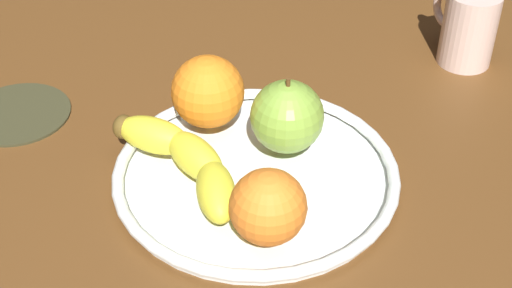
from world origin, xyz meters
TOP-DOWN VIEW (x-y plane):
  - ground_plane at (0.00, 0.00)cm, footprint 141.73×141.73cm
  - fruit_bowl at (0.00, 0.00)cm, footprint 28.77×28.77cm
  - banana at (2.25, 6.63)cm, footprint 19.17×9.17cm
  - apple at (1.79, -4.31)cm, footprint 7.51×7.51cm
  - orange_center at (-8.96, 3.11)cm, footprint 6.92×6.92cm
  - orange_front_left at (9.13, 1.22)cm, footprint 7.74×7.74cm
  - ambient_mug at (9.62, -33.05)cm, footprint 10.29×6.54cm
  - ambient_coaster at (21.91, 19.41)cm, footprint 11.96×11.96cm

SIDE VIEW (x-z plane):
  - ground_plane at x=0.00cm, z-range -4.00..0.00cm
  - ambient_coaster at x=21.91cm, z-range 0.00..0.60cm
  - fruit_bowl at x=0.00cm, z-range 0.02..1.82cm
  - banana at x=2.25cm, z-range 1.80..5.44cm
  - ambient_mug at x=9.62cm, z-range 0.03..9.32cm
  - orange_center at x=-8.96cm, z-range 1.80..8.72cm
  - apple at x=1.79cm, z-range 1.40..9.71cm
  - orange_front_left at x=9.13cm, z-range 1.80..9.54cm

